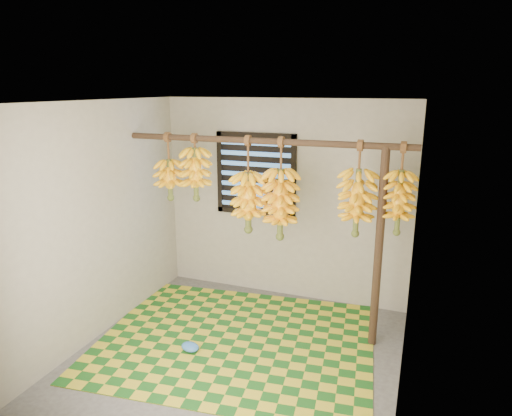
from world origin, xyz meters
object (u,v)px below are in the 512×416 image
at_px(woven_mat, 236,340).
at_px(banana_bunch_b, 196,174).
at_px(banana_bunch_d, 280,204).
at_px(support_post, 379,251).
at_px(banana_bunch_e, 357,203).
at_px(banana_bunch_c, 248,202).
at_px(banana_bunch_a, 170,179).
at_px(banana_bunch_f, 399,203).
at_px(plastic_bag, 190,347).

distance_m(woven_mat, banana_bunch_b, 1.79).
distance_m(woven_mat, banana_bunch_d, 1.47).
xyz_separation_m(support_post, woven_mat, (-1.31, -0.44, -0.99)).
bearing_deg(banana_bunch_d, woven_mat, -126.42).
bearing_deg(banana_bunch_d, banana_bunch_e, 0.00).
xyz_separation_m(banana_bunch_c, banana_bunch_d, (0.35, -0.00, 0.01)).
height_order(banana_bunch_a, banana_bunch_c, same).
xyz_separation_m(banana_bunch_a, banana_bunch_f, (2.41, 0.00, -0.05)).
height_order(support_post, banana_bunch_b, banana_bunch_b).
xyz_separation_m(banana_bunch_b, banana_bunch_e, (1.71, -0.00, -0.16)).
distance_m(support_post, plastic_bag, 2.06).
distance_m(banana_bunch_a, banana_bunch_f, 2.41).
xyz_separation_m(woven_mat, banana_bunch_a, (-0.95, 0.44, 1.53)).
xyz_separation_m(plastic_bag, banana_bunch_c, (0.32, 0.77, 1.31)).
distance_m(woven_mat, plastic_bag, 0.48).
bearing_deg(banana_bunch_a, banana_bunch_b, 0.00).
relative_size(banana_bunch_d, banana_bunch_f, 1.20).
distance_m(plastic_bag, banana_bunch_b, 1.77).
bearing_deg(plastic_bag, support_post, 24.98).
bearing_deg(support_post, banana_bunch_b, 180.00).
bearing_deg(banana_bunch_f, woven_mat, -163.42).
relative_size(banana_bunch_b, banana_bunch_d, 0.69).
height_order(plastic_bag, banana_bunch_e, banana_bunch_e).
height_order(support_post, woven_mat, support_post).
height_order(banana_bunch_e, banana_bunch_f, same).
xyz_separation_m(support_post, banana_bunch_e, (-0.23, -0.00, 0.45)).
bearing_deg(banana_bunch_e, banana_bunch_c, 180.00).
bearing_deg(banana_bunch_d, support_post, 0.00).
xyz_separation_m(support_post, banana_bunch_d, (-0.99, -0.00, 0.37)).
bearing_deg(banana_bunch_b, banana_bunch_a, -180.00).
bearing_deg(banana_bunch_a, banana_bunch_e, 0.00).
bearing_deg(banana_bunch_c, banana_bunch_f, 0.00).
xyz_separation_m(plastic_bag, banana_bunch_a, (-0.60, 0.77, 1.49)).
xyz_separation_m(woven_mat, banana_bunch_b, (-0.63, 0.44, 1.61)).
xyz_separation_m(banana_bunch_b, banana_bunch_c, (0.60, 0.00, -0.26)).
relative_size(banana_bunch_a, banana_bunch_f, 0.85).
distance_m(support_post, banana_bunch_e, 0.51).
bearing_deg(woven_mat, banana_bunch_e, 21.92).
height_order(support_post, plastic_bag, support_post).
bearing_deg(support_post, banana_bunch_d, -180.00).
xyz_separation_m(woven_mat, banana_bunch_c, (-0.03, 0.44, 1.36)).
xyz_separation_m(woven_mat, plastic_bag, (-0.35, -0.34, 0.04)).
bearing_deg(banana_bunch_e, banana_bunch_f, 0.00).
distance_m(plastic_bag, banana_bunch_c, 1.56).
relative_size(banana_bunch_b, banana_bunch_e, 0.77).
relative_size(banana_bunch_d, banana_bunch_e, 1.13).
height_order(banana_bunch_a, banana_bunch_b, same).
bearing_deg(support_post, banana_bunch_a, -180.00).
xyz_separation_m(support_post, plastic_bag, (-1.66, -0.77, -0.95)).
height_order(banana_bunch_b, banana_bunch_e, same).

